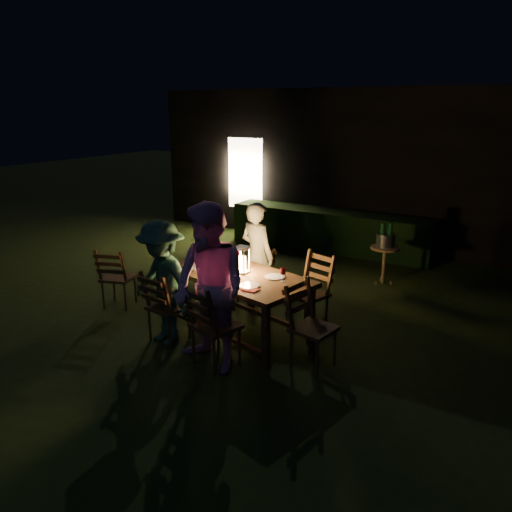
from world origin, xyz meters
The scene contains 29 objects.
garden_envelope centered at (-0.01, 6.15, 1.58)m, with size 40.00×40.00×3.20m.
dining_table centered at (0.05, -0.56, 0.73)m, with size 2.13×1.41×0.81m.
chair_near_left centered at (-0.57, -1.20, 0.29)m, with size 0.48×0.51×0.97m.
chair_near_right centered at (0.30, -1.41, 0.32)m, with size 0.59×0.62×1.06m.
chair_far_left centered at (-0.20, 0.30, 0.28)m, with size 0.51×0.54×0.92m.
chair_far_right centered at (0.77, 0.06, 0.31)m, with size 0.59×0.61×1.04m.
chair_end centered at (1.25, -0.85, 0.30)m, with size 0.55×0.52×1.00m.
chair_spare centered at (-1.93, -0.71, 0.29)m, with size 0.55×0.57×0.95m.
person_house_side centered at (-0.19, 0.35, 0.78)m, with size 0.57×0.37×1.56m, color beige.
person_opp_right centered at (0.29, -1.46, 0.94)m, with size 0.92×0.71×1.89m, color #D894D4.
person_opp_left centered at (-0.58, -1.25, 0.78)m, with size 1.01×0.58×1.56m, color #2F5E49.
lantern centered at (0.11, -0.52, 0.97)m, with size 0.16×0.16×0.35m.
plate_far_left centered at (-0.43, -0.21, 0.82)m, with size 0.25×0.25×0.01m, color white.
plate_near_left centered at (-0.53, -0.64, 0.82)m, with size 0.25×0.25×0.01m, color white.
plate_far_right centered at (0.54, -0.45, 0.82)m, with size 0.25×0.25×0.01m, color white.
plate_near_right centered at (0.44, -0.88, 0.82)m, with size 0.25×0.25×0.01m, color white.
wineglass_a centered at (-0.17, -0.21, 0.90)m, with size 0.06×0.06×0.18m, color #59070F, non-canonical shape.
wineglass_b centered at (-0.68, -0.50, 0.90)m, with size 0.06×0.06×0.18m, color #59070F, non-canonical shape.
wineglass_c centered at (0.28, -0.90, 0.90)m, with size 0.06×0.06×0.18m, color #59070F, non-canonical shape.
wineglass_d centered at (0.70, -0.53, 0.90)m, with size 0.06×0.06×0.18m, color #59070F, non-canonical shape.
wineglass_e centered at (-0.12, -0.82, 0.90)m, with size 0.06×0.06×0.18m, color silver, non-canonical shape.
bottle_table centered at (-0.19, -0.50, 0.95)m, with size 0.07×0.07×0.28m, color #0F471E.
napkin_left centered at (-0.17, -0.83, 0.82)m, with size 0.18×0.14×0.01m, color red.
napkin_right centered at (0.51, -0.98, 0.82)m, with size 0.18×0.14×0.01m, color red.
phone centered at (-0.62, -0.70, 0.82)m, with size 0.14×0.07×0.01m, color black.
side_table centered at (1.11, 2.27, 0.56)m, with size 0.47×0.47×0.63m.
ice_bucket centered at (1.11, 2.27, 0.74)m, with size 0.30×0.30×0.22m, color #A5A8AD.
bottle_bucket_a centered at (1.06, 2.23, 0.79)m, with size 0.07×0.07×0.32m, color #0F471E.
bottle_bucket_b centered at (1.16, 2.31, 0.79)m, with size 0.07×0.07×0.32m, color #0F471E.
Camera 1 is at (3.33, -5.55, 2.85)m, focal length 35.00 mm.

